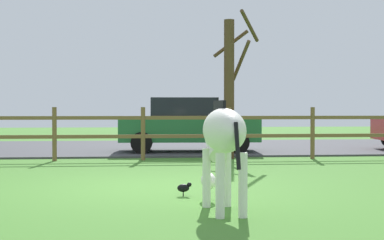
% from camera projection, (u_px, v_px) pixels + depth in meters
% --- Properties ---
extents(ground_plane, '(60.00, 60.00, 0.00)m').
position_uv_depth(ground_plane, '(152.00, 187.00, 9.60)').
color(ground_plane, '#47842D').
extents(parking_asphalt, '(28.00, 7.40, 0.05)m').
position_uv_depth(parking_asphalt, '(144.00, 148.00, 18.85)').
color(parking_asphalt, '#47474C').
rests_on(parking_asphalt, ground_plane).
extents(paddock_fence, '(21.95, 0.11, 1.34)m').
position_uv_depth(paddock_fence, '(143.00, 130.00, 14.55)').
color(paddock_fence, brown).
rests_on(paddock_fence, ground_plane).
extents(bare_tree, '(1.19, 1.43, 3.75)m').
position_uv_depth(bare_tree, '(230.00, 84.00, 15.07)').
color(bare_tree, '#513A23').
rests_on(bare_tree, ground_plane).
extents(zebra, '(0.58, 1.94, 1.41)m').
position_uv_depth(zebra, '(222.00, 138.00, 7.38)').
color(zebra, white).
rests_on(zebra, ground_plane).
extents(crow_on_grass, '(0.21, 0.10, 0.20)m').
position_uv_depth(crow_on_grass, '(184.00, 188.00, 8.64)').
color(crow_on_grass, black).
rests_on(crow_on_grass, ground_plane).
extents(parked_car_green, '(4.08, 2.04, 1.56)m').
position_uv_depth(parked_car_green, '(188.00, 124.00, 16.93)').
color(parked_car_green, '#236B38').
rests_on(parked_car_green, parking_asphalt).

